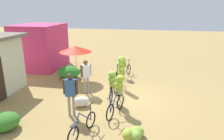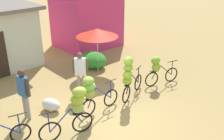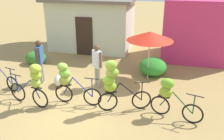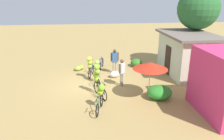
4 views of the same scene
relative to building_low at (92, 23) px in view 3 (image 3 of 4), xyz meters
name	(u,v)px [view 3 (image 3 of 4)]	position (x,y,z in m)	size (l,w,h in m)	color
ground_plane	(72,112)	(1.50, -6.88, -1.44)	(60.00, 60.00, 0.00)	#A5884D
building_low	(92,23)	(0.00, 0.00, 0.00)	(4.85, 3.22, 2.84)	beige
shop_pink	(196,29)	(5.57, -0.39, 0.05)	(3.20, 2.80, 2.98)	#D1326A
hedge_bush_front_left	(36,57)	(-1.88, -3.14, -1.15)	(1.00, 0.91, 0.59)	#357825
hedge_bush_front_right	(153,66)	(3.73, -3.17, -1.08)	(1.17, 1.35, 0.73)	#2D8E2C
market_umbrella	(150,36)	(3.57, -3.72, 0.39)	(1.84, 1.84, 2.01)	beige
bicycle_leftmost	(3,80)	(-1.70, -5.90, -1.10)	(1.61, 0.46, 0.93)	black
bicycle_near_pile	(33,81)	(0.18, -6.77, -0.53)	(1.63, 0.55, 1.52)	black
bicycle_center_loaded	(68,80)	(1.20, -6.33, -0.59)	(1.65, 0.43, 1.45)	black
bicycle_by_shop	(114,82)	(2.77, -6.43, -0.45)	(1.65, 0.71, 1.73)	black
bicycle_rightmost	(170,95)	(4.49, -6.40, -0.69)	(1.58, 0.54, 1.25)	black
produce_sack	(60,80)	(0.30, -5.14, -1.22)	(0.70, 0.44, 0.44)	silver
person_vendor	(40,57)	(-0.52, -5.04, -0.37)	(0.25, 0.58, 1.75)	gray
person_bystander	(97,62)	(1.76, -4.90, -0.40)	(0.45, 0.42, 1.69)	gray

